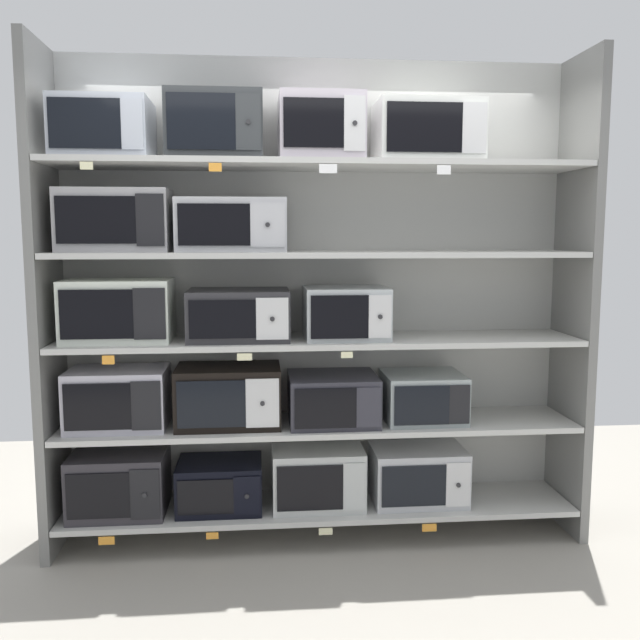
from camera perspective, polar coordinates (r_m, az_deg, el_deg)
back_panel at (r=3.96m, az=-0.35°, el=1.93°), size 3.02×0.04×2.67m
upright_left at (r=3.85m, az=-21.87°, el=1.26°), size 0.05×0.49×2.67m
upright_right at (r=4.09m, az=20.50°, el=1.64°), size 0.05×0.49×2.67m
shelf_0 at (r=3.99m, az=0.00°, el=-15.28°), size 2.82×0.49×0.03m
microwave_0 at (r=3.98m, az=-16.38°, el=-12.82°), size 0.50×0.42×0.34m
microwave_1 at (r=3.92m, az=-8.36°, el=-13.45°), size 0.46×0.37×0.26m
microwave_2 at (r=3.92m, az=-0.21°, el=-12.89°), size 0.51×0.37×0.33m
microwave_3 at (r=4.01m, az=8.16°, el=-12.64°), size 0.52×0.37×0.31m
price_tag_0 at (r=3.84m, az=-17.41°, el=-17.18°), size 0.08×0.00×0.04m
price_tag_1 at (r=3.77m, az=-8.98°, el=-17.38°), size 0.06×0.00×0.04m
price_tag_2 at (r=3.78m, az=0.47°, el=-17.25°), size 0.07×0.00×0.04m
price_tag_3 at (r=3.87m, az=9.12°, el=-16.76°), size 0.08×0.00×0.04m
shelf_1 at (r=3.83m, az=0.00°, el=-8.74°), size 2.82×0.49×0.03m
microwave_4 at (r=3.84m, az=-16.50°, el=-6.30°), size 0.52×0.36×0.32m
microwave_5 at (r=3.77m, az=-7.64°, el=-6.29°), size 0.56×0.38×0.32m
microwave_6 at (r=3.80m, az=1.06°, el=-6.58°), size 0.48×0.43×0.27m
microwave_7 at (r=3.88m, az=8.58°, el=-6.36°), size 0.44×0.39×0.26m
shelf_2 at (r=3.73m, az=0.00°, el=-1.75°), size 2.82×0.49×0.03m
microwave_8 at (r=3.76m, az=-16.48°, el=0.77°), size 0.56×0.36×0.33m
microwave_9 at (r=3.69m, az=-6.79°, el=0.45°), size 0.54×0.41×0.27m
microwave_10 at (r=3.72m, az=2.14°, el=0.62°), size 0.45×0.41×0.28m
price_tag_4 at (r=3.56m, az=-17.27°, el=-3.21°), size 0.06×0.00×0.04m
price_tag_5 at (r=3.48m, az=-6.32°, el=-3.08°), size 0.08×0.00×0.04m
price_tag_6 at (r=3.51m, az=2.26°, el=-2.93°), size 0.06×0.00×0.03m
shelf_3 at (r=3.69m, az=0.00°, el=5.51°), size 2.82×0.49×0.03m
microwave_11 at (r=3.74m, az=-16.70°, el=7.96°), size 0.56×0.34×0.32m
microwave_12 at (r=3.67m, az=-7.39°, el=7.87°), size 0.57×0.36×0.28m
shelf_4 at (r=3.70m, az=0.00°, el=12.83°), size 2.82×0.49×0.03m
microwave_13 at (r=3.78m, az=-17.61°, el=14.92°), size 0.48×0.41×0.30m
microwave_14 at (r=3.71m, az=-8.74°, el=15.61°), size 0.49×0.40×0.34m
microwave_15 at (r=3.72m, az=-0.01°, el=15.64°), size 0.44×0.44×0.34m
microwave_16 at (r=3.82m, az=8.94°, el=15.21°), size 0.55×0.37×0.32m
price_tag_7 at (r=3.53m, az=-18.93°, el=12.10°), size 0.06×0.00×0.04m
price_tag_8 at (r=3.44m, az=-8.75°, el=12.50°), size 0.06×0.00×0.04m
price_tag_9 at (r=3.46m, az=0.68°, el=12.53°), size 0.09×0.00×0.05m
price_tag_10 at (r=3.56m, az=10.31°, el=12.25°), size 0.07×0.00×0.05m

